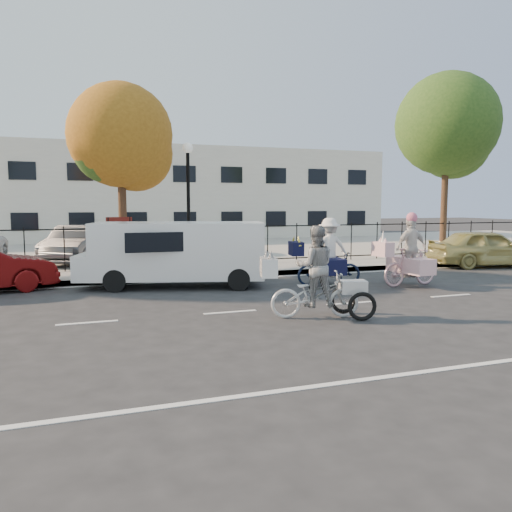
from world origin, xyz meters
name	(u,v)px	position (x,y,z in m)	size (l,w,h in m)	color
ground	(230,312)	(0.00, 0.00, 0.00)	(120.00, 120.00, 0.00)	#333334
road_markings	(230,312)	(0.00, 0.00, 0.01)	(60.00, 9.52, 0.01)	silver
curb	(185,277)	(0.00, 5.05, 0.07)	(60.00, 0.10, 0.15)	#A8A399
sidewalk	(179,273)	(0.00, 6.10, 0.07)	(60.00, 2.20, 0.15)	#A8A399
parking_lot	(146,250)	(0.00, 15.00, 0.07)	(60.00, 15.60, 0.15)	#A8A399
iron_fence	(173,246)	(0.00, 7.20, 0.90)	(58.00, 0.06, 1.50)	black
building	(127,195)	(0.00, 25.00, 3.00)	(34.00, 10.00, 6.00)	silver
lamppost	(188,183)	(0.50, 6.80, 3.11)	(0.36, 0.36, 4.33)	black
street_sign	(119,233)	(-1.85, 6.80, 1.42)	(0.85, 0.06, 1.80)	black
zebra_trike	(315,283)	(1.54, -1.09, 0.75)	(2.27, 1.30, 1.94)	silver
unicorn_bike	(410,259)	(5.93, 1.68, 0.79)	(2.15, 1.50, 2.15)	#D9A5AF
bull_bike	(328,259)	(3.73, 2.55, 0.79)	(2.19, 1.52, 1.98)	black
white_van	(176,251)	(-0.50, 3.80, 1.03)	(5.60, 2.98, 1.86)	white
gold_sedan	(486,248)	(11.45, 4.50, 0.72)	(1.69, 4.21, 1.43)	tan
lot_car_c	(77,244)	(-3.24, 9.84, 0.86)	(1.49, 4.28, 1.41)	#45474C
lot_car_d	(221,240)	(2.71, 10.61, 0.81)	(1.57, 3.90, 1.33)	#A2A6AA
tree_mid	(125,141)	(-1.55, 7.36, 4.52)	(3.55, 3.52, 6.45)	#442D1D
tree_east	(449,129)	(11.92, 7.36, 5.55)	(4.32, 4.32, 7.92)	#442D1D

